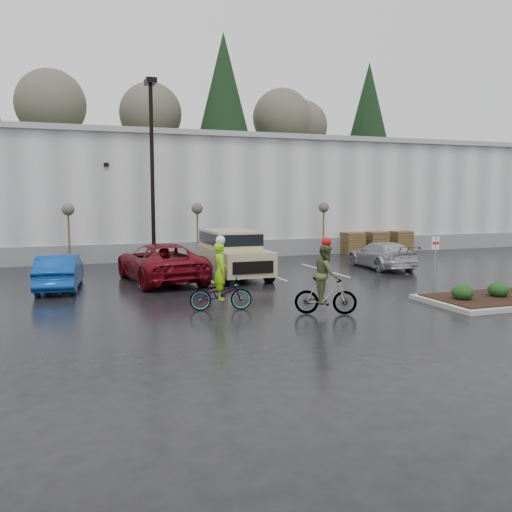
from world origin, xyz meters
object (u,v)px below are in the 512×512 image
object	(u,v)px
car_blue	(60,272)
suv_tan	(234,254)
sapling_mid	(197,212)
pallet_stack_c	(400,241)
fire_lane_sign	(435,259)
sapling_west	(68,213)
car_red	(161,262)
car_far_silver	(382,255)
cyclist_olive	(326,286)
cyclist_hivis	(221,287)
lamppost	(152,153)
sapling_east	(324,210)
pallet_stack_b	(376,242)
pallet_stack_a	(352,243)

from	to	relation	value
car_blue	suv_tan	xyz separation A→B (m)	(7.21, 0.63, 0.35)
sapling_mid	pallet_stack_c	distance (m)	13.69
sapling_mid	car_blue	size ratio (longest dim) A/B	0.77
fire_lane_sign	sapling_west	bearing A→B (deg)	132.67
car_red	car_far_silver	bearing A→B (deg)	176.19
pallet_stack_c	suv_tan	world-z (taller)	suv_tan
sapling_west	cyclist_olive	distance (m)	15.59
pallet_stack_c	suv_tan	xyz separation A→B (m)	(-13.27, -6.71, 0.35)
cyclist_olive	suv_tan	bearing A→B (deg)	27.07
car_red	cyclist_hivis	world-z (taller)	cyclist_hivis
fire_lane_sign	cyclist_hivis	xyz separation A→B (m)	(-7.52, 0.71, -0.68)
sapling_west	suv_tan	size ratio (longest dim) A/B	0.63
lamppost	car_red	size ratio (longest dim) A/B	1.59
fire_lane_sign	car_red	bearing A→B (deg)	139.82
car_far_silver	cyclist_olive	bearing A→B (deg)	52.76
lamppost	cyclist_olive	world-z (taller)	lamppost
suv_tan	cyclist_olive	bearing A→B (deg)	-87.43
pallet_stack_c	cyclist_hivis	world-z (taller)	cyclist_hivis
cyclist_hivis	cyclist_olive	bearing A→B (deg)	-109.68
sapling_mid	car_far_silver	world-z (taller)	sapling_mid
sapling_west	car_red	size ratio (longest dim) A/B	0.55
sapling_mid	car_blue	world-z (taller)	sapling_mid
sapling_east	pallet_stack_b	distance (m)	4.78
sapling_west	cyclist_olive	world-z (taller)	sapling_west
cyclist_hivis	cyclist_olive	world-z (taller)	cyclist_hivis
sapling_east	pallet_stack_c	xyz separation A→B (m)	(6.00, 1.00, -2.05)
pallet_stack_b	cyclist_hivis	bearing A→B (deg)	-136.76
sapling_west	pallet_stack_a	xyz separation A→B (m)	(16.50, 1.00, -2.05)
pallet_stack_c	fire_lane_sign	bearing A→B (deg)	-120.72
car_blue	car_far_silver	xyz separation A→B (m)	(14.97, 1.00, -0.02)
cyclist_hivis	sapling_mid	bearing A→B (deg)	0.48
car_far_silver	pallet_stack_c	bearing A→B (deg)	-126.89
pallet_stack_c	cyclist_hivis	xyz separation A→B (m)	(-15.72, -13.09, 0.05)
pallet_stack_b	car_far_silver	distance (m)	7.34
lamppost	sapling_west	size ratio (longest dim) A/B	2.88
sapling_mid	car_blue	distance (m)	9.64
pallet_stack_a	fire_lane_sign	bearing A→B (deg)	-108.81
car_far_silver	sapling_east	bearing A→B (deg)	-80.60
lamppost	pallet_stack_a	bearing A→B (deg)	9.09
sapling_mid	pallet_stack_b	bearing A→B (deg)	4.89
pallet_stack_a	suv_tan	distance (m)	11.86
lamppost	suv_tan	xyz separation A→B (m)	(2.73, -4.71, -4.66)
fire_lane_sign	car_far_silver	distance (m)	7.97
sapling_east	fire_lane_sign	bearing A→B (deg)	-99.75
fire_lane_sign	pallet_stack_b	bearing A→B (deg)	65.12
sapling_mid	cyclist_olive	bearing A→B (deg)	-87.54
suv_tan	sapling_west	bearing A→B (deg)	139.70
sapling_mid	sapling_east	bearing A→B (deg)	0.00
sapling_west	car_red	bearing A→B (deg)	-58.86
sapling_mid	fire_lane_sign	xyz separation A→B (m)	(5.30, -12.80, -1.32)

